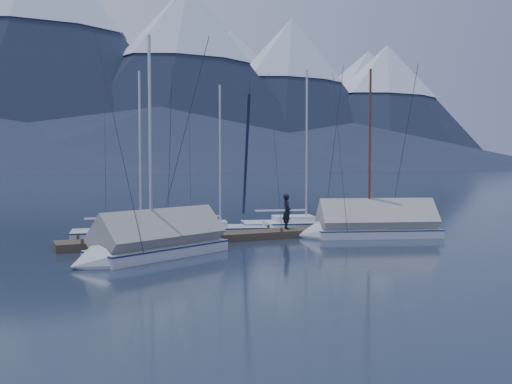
# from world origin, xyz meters

# --- Properties ---
(ground) EXTENTS (1000.00, 1000.00, 0.00)m
(ground) POSITION_xyz_m (0.00, 0.00, 0.00)
(ground) COLOR black
(ground) RESTS_ON ground
(mountain_range) EXTENTS (877.00, 584.00, 150.50)m
(mountain_range) POSITION_xyz_m (4.12, 370.45, 58.65)
(mountain_range) COLOR #475675
(mountain_range) RESTS_ON ground
(dock) EXTENTS (18.00, 1.50, 0.54)m
(dock) POSITION_xyz_m (0.00, 2.00, 0.11)
(dock) COLOR #382D23
(dock) RESTS_ON ground
(mooring_posts) EXTENTS (15.12, 1.52, 0.35)m
(mooring_posts) POSITION_xyz_m (-0.50, 2.00, 0.35)
(mooring_posts) COLOR #382D23
(mooring_posts) RESTS_ON ground
(sailboat_open_left) EXTENTS (6.79, 3.13, 8.69)m
(sailboat_open_left) POSITION_xyz_m (-4.45, 4.42, 0.15)
(sailboat_open_left) COLOR silver
(sailboat_open_left) RESTS_ON ground
(sailboat_open_mid) EXTENTS (6.42, 3.40, 8.18)m
(sailboat_open_mid) POSITION_xyz_m (-0.57, 4.02, 0.14)
(sailboat_open_mid) COLOR silver
(sailboat_open_mid) RESTS_ON ground
(sailboat_open_right) EXTENTS (7.36, 3.84, 9.37)m
(sailboat_open_right) POSITION_xyz_m (4.37, 3.84, 0.16)
(sailboat_open_right) COLOR white
(sailboat_open_right) RESTS_ON ground
(sailboat_covered_near) EXTENTS (7.19, 4.20, 8.95)m
(sailboat_covered_near) POSITION_xyz_m (5.06, 0.24, 0.45)
(sailboat_covered_near) COLOR silver
(sailboat_covered_near) RESTS_ON ground
(sailboat_covered_far) EXTENTS (6.74, 4.40, 9.13)m
(sailboat_covered_far) POSITION_xyz_m (-5.92, -1.14, 0.45)
(sailboat_covered_far) COLOR silver
(sailboat_covered_far) RESTS_ON ground
(person) EXTENTS (0.53, 0.69, 1.71)m
(person) POSITION_xyz_m (1.73, 2.14, 1.20)
(person) COLOR black
(person) RESTS_ON dock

